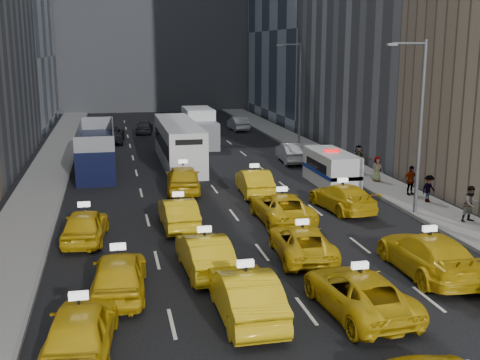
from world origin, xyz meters
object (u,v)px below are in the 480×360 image
Objects in this scene: nypd_van at (331,169)px; city_bus at (179,144)px; box_truck at (200,128)px; double_decker at (96,149)px.

city_bus is at bearing 126.61° from nypd_van.
city_bus is 1.75× the size of box_truck.
city_bus is 8.85m from box_truck.
nypd_van is 18.28m from box_truck.
nypd_van is 0.78× the size of box_truck.
nypd_van is at bearing -49.33° from city_bus.
double_decker is 12.97m from box_truck.
city_bus is (5.95, 1.15, -0.00)m from double_decker.
box_truck is at bearing 39.52° from double_decker.
double_decker reaches higher than city_bus.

